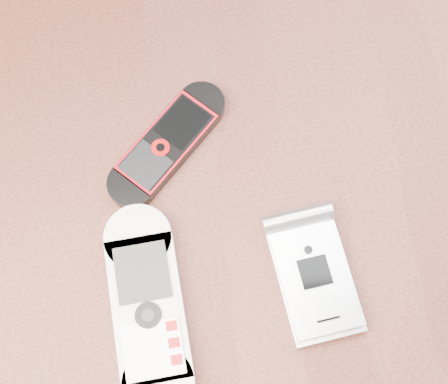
{
  "coord_description": "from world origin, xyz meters",
  "views": [
    {
      "loc": [
        -0.01,
        -0.17,
        1.27
      ],
      "look_at": [
        0.01,
        0.0,
        0.76
      ],
      "focal_mm": 50.0,
      "sensor_mm": 36.0,
      "label": 1
    }
  ],
  "objects_px": {
    "table": "(219,228)",
    "motorola_razr": "(315,277)",
    "nokia_white": "(148,309)",
    "nokia_black_red": "(167,144)"
  },
  "relations": [
    {
      "from": "table",
      "to": "nokia_white",
      "type": "height_order",
      "value": "nokia_white"
    },
    {
      "from": "motorola_razr",
      "to": "nokia_white",
      "type": "bearing_deg",
      "value": 177.04
    },
    {
      "from": "nokia_white",
      "to": "motorola_razr",
      "type": "relative_size",
      "value": 1.51
    },
    {
      "from": "table",
      "to": "nokia_black_red",
      "type": "relative_size",
      "value": 8.53
    },
    {
      "from": "table",
      "to": "motorola_razr",
      "type": "bearing_deg",
      "value": -49.04
    },
    {
      "from": "table",
      "to": "nokia_white",
      "type": "distance_m",
      "value": 0.16
    },
    {
      "from": "motorola_razr",
      "to": "nokia_black_red",
      "type": "bearing_deg",
      "value": 122.46
    },
    {
      "from": "nokia_white",
      "to": "nokia_black_red",
      "type": "height_order",
      "value": "nokia_white"
    },
    {
      "from": "nokia_black_red",
      "to": "motorola_razr",
      "type": "relative_size",
      "value": 1.21
    },
    {
      "from": "table",
      "to": "nokia_white",
      "type": "relative_size",
      "value": 6.82
    }
  ]
}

